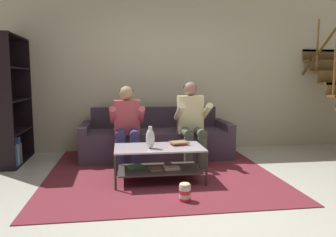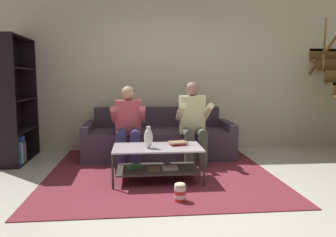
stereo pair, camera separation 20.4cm
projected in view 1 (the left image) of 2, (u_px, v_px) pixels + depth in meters
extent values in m
plane|color=beige|center=(184.00, 194.00, 3.69)|extent=(16.80, 16.80, 0.00)
cube|color=beige|center=(159.00, 70.00, 5.93)|extent=(8.40, 0.12, 2.90)
cube|color=brown|center=(331.00, 61.00, 6.15)|extent=(1.01, 0.26, 0.04)
cube|color=brown|center=(335.00, 65.00, 6.04)|extent=(1.01, 0.02, 0.20)
cube|color=brown|center=(324.00, 51.00, 6.38)|extent=(1.01, 0.26, 0.04)
cube|color=brown|center=(327.00, 55.00, 6.27)|extent=(1.01, 0.02, 0.20)
cube|color=brown|center=(317.00, 42.00, 6.61)|extent=(1.01, 0.26, 0.04)
cube|color=brown|center=(320.00, 46.00, 6.50)|extent=(1.01, 0.02, 0.20)
cylinder|color=brown|center=(335.00, 68.00, 5.34)|extent=(0.04, 0.04, 0.90)
cylinder|color=brown|center=(318.00, 45.00, 5.80)|extent=(0.04, 0.04, 0.90)
cylinder|color=brown|center=(303.00, 26.00, 6.25)|extent=(0.04, 0.04, 0.90)
cylinder|color=brown|center=(332.00, 34.00, 5.40)|extent=(0.05, 2.35, 1.88)
cube|color=#413442|center=(157.00, 144.00, 5.40)|extent=(2.15, 0.89, 0.46)
cube|color=#372C38|center=(154.00, 117.00, 5.70)|extent=(2.15, 0.18, 0.35)
cube|color=#413442|center=(86.00, 142.00, 5.23)|extent=(0.13, 0.89, 0.58)
cube|color=#413442|center=(223.00, 138.00, 5.55)|extent=(0.13, 0.89, 0.58)
cylinder|color=navy|center=(121.00, 155.00, 4.58)|extent=(0.14, 0.14, 0.46)
cylinder|color=navy|center=(135.00, 155.00, 4.60)|extent=(0.14, 0.14, 0.46)
cylinder|color=navy|center=(120.00, 134.00, 4.72)|extent=(0.14, 0.42, 0.14)
cylinder|color=navy|center=(134.00, 134.00, 4.75)|extent=(0.14, 0.42, 0.14)
cube|color=#BB4A52|center=(127.00, 117.00, 4.91)|extent=(0.38, 0.22, 0.52)
cylinder|color=#BB4A52|center=(113.00, 116.00, 4.70)|extent=(0.09, 0.49, 0.31)
cylinder|color=#BB4A52|center=(141.00, 115.00, 4.76)|extent=(0.09, 0.49, 0.31)
sphere|color=tan|center=(126.00, 93.00, 4.87)|extent=(0.21, 0.21, 0.21)
ellipsoid|color=black|center=(126.00, 91.00, 4.88)|extent=(0.21, 0.21, 0.13)
cylinder|color=#4F5848|center=(189.00, 153.00, 4.71)|extent=(0.14, 0.14, 0.46)
cylinder|color=#4F5848|center=(202.00, 153.00, 4.74)|extent=(0.14, 0.14, 0.46)
cylinder|color=#4F5848|center=(186.00, 132.00, 4.86)|extent=(0.14, 0.42, 0.14)
cylinder|color=#4F5848|center=(200.00, 132.00, 4.88)|extent=(0.14, 0.42, 0.14)
cube|color=beige|center=(190.00, 114.00, 5.04)|extent=(0.38, 0.22, 0.58)
cylinder|color=beige|center=(179.00, 112.00, 4.83)|extent=(0.09, 0.49, 0.31)
cylinder|color=beige|center=(206.00, 112.00, 4.89)|extent=(0.09, 0.49, 0.31)
sphere|color=#90655B|center=(190.00, 89.00, 5.00)|extent=(0.21, 0.21, 0.21)
ellipsoid|color=black|center=(190.00, 87.00, 5.01)|extent=(0.21, 0.21, 0.13)
cube|color=#BCB3BE|center=(159.00, 148.00, 4.11)|extent=(1.11, 0.62, 0.02)
cube|color=#423C35|center=(159.00, 169.00, 4.15)|extent=(1.02, 0.57, 0.02)
cylinder|color=#2E3429|center=(115.00, 172.00, 3.77)|extent=(0.03, 0.03, 0.44)
cylinder|color=#2E3429|center=(207.00, 169.00, 3.92)|extent=(0.03, 0.03, 0.44)
cylinder|color=#2E3429|center=(116.00, 160.00, 4.36)|extent=(0.03, 0.03, 0.44)
cylinder|color=#2E3429|center=(195.00, 157.00, 4.51)|extent=(0.03, 0.03, 0.44)
cube|color=#398D4B|center=(136.00, 167.00, 4.15)|extent=(0.22, 0.19, 0.03)
cube|color=olive|center=(156.00, 169.00, 4.06)|extent=(0.17, 0.17, 0.03)
cube|color=silver|center=(172.00, 168.00, 4.09)|extent=(0.20, 0.14, 0.03)
cube|color=maroon|center=(158.00, 169.00, 4.70)|extent=(3.01, 3.27, 0.01)
cube|color=#775358|center=(158.00, 169.00, 4.70)|extent=(1.66, 1.80, 0.00)
ellipsoid|color=silver|center=(150.00, 138.00, 4.01)|extent=(0.11, 0.11, 0.25)
cylinder|color=silver|center=(150.00, 129.00, 4.00)|extent=(0.05, 0.05, 0.05)
cube|color=red|center=(179.00, 144.00, 4.24)|extent=(0.20, 0.14, 0.02)
cube|color=#95724F|center=(179.00, 142.00, 4.24)|extent=(0.26, 0.23, 0.02)
cube|color=black|center=(0.00, 103.00, 4.47)|extent=(0.31, 0.03, 1.93)
cube|color=black|center=(22.00, 98.00, 5.52)|extent=(0.31, 0.03, 1.93)
cube|color=black|center=(2.00, 100.00, 4.97)|extent=(0.04, 1.10, 1.93)
cube|color=black|center=(16.00, 161.00, 5.11)|extent=(0.33, 1.07, 0.02)
cube|color=black|center=(14.00, 131.00, 5.05)|extent=(0.33, 1.07, 0.02)
cube|color=black|center=(12.00, 100.00, 5.00)|extent=(0.33, 1.07, 0.02)
cube|color=black|center=(11.00, 68.00, 4.94)|extent=(0.33, 1.07, 0.02)
cube|color=black|center=(9.00, 36.00, 4.88)|extent=(0.33, 1.07, 0.02)
cube|color=silver|center=(6.00, 158.00, 4.61)|extent=(0.24, 0.05, 0.34)
cube|color=blue|center=(6.00, 157.00, 4.66)|extent=(0.26, 0.06, 0.34)
cube|color=teal|center=(8.00, 157.00, 4.73)|extent=(0.27, 0.05, 0.31)
cube|color=silver|center=(10.00, 155.00, 4.78)|extent=(0.24, 0.04, 0.32)
cube|color=orange|center=(11.00, 155.00, 4.83)|extent=(0.24, 0.05, 0.30)
cube|color=#335AB6|center=(11.00, 151.00, 4.88)|extent=(0.28, 0.06, 0.41)
cube|color=#A1724F|center=(13.00, 153.00, 4.94)|extent=(0.25, 0.05, 0.30)
cylinder|color=red|center=(185.00, 200.00, 3.47)|extent=(0.12, 0.12, 0.04)
cylinder|color=white|center=(185.00, 196.00, 3.46)|extent=(0.12, 0.12, 0.04)
cylinder|color=red|center=(185.00, 192.00, 3.46)|extent=(0.12, 0.12, 0.04)
cylinder|color=white|center=(185.00, 188.00, 3.45)|extent=(0.12, 0.12, 0.04)
ellipsoid|color=beige|center=(185.00, 184.00, 3.45)|extent=(0.12, 0.12, 0.04)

